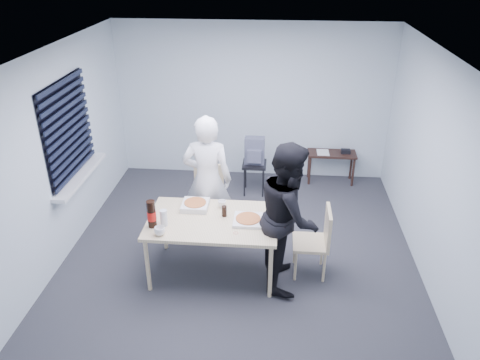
# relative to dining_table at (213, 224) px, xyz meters

# --- Properties ---
(room) EXTENTS (5.00, 5.00, 5.00)m
(room) POSITION_rel_dining_table_xyz_m (-1.90, 0.72, 0.76)
(room) COLOR #323137
(room) RESTS_ON ground
(dining_table) EXTENTS (1.53, 0.97, 0.74)m
(dining_table) POSITION_rel_dining_table_xyz_m (0.00, 0.00, 0.00)
(dining_table) COLOR beige
(dining_table) RESTS_ON ground
(chair_far) EXTENTS (0.42, 0.42, 0.89)m
(chair_far) POSITION_rel_dining_table_xyz_m (-0.22, 1.11, -0.17)
(chair_far) COLOR beige
(chair_far) RESTS_ON ground
(chair_right) EXTENTS (0.42, 0.42, 0.89)m
(chair_right) POSITION_rel_dining_table_xyz_m (1.25, 0.07, -0.17)
(chair_right) COLOR beige
(chair_right) RESTS_ON ground
(person_white) EXTENTS (0.65, 0.42, 1.77)m
(person_white) POSITION_rel_dining_table_xyz_m (-0.17, 0.73, 0.20)
(person_white) COLOR white
(person_white) RESTS_ON ground
(person_black) EXTENTS (0.47, 0.86, 1.77)m
(person_black) POSITION_rel_dining_table_xyz_m (0.89, -0.08, 0.20)
(person_black) COLOR black
(person_black) RESTS_ON ground
(side_table) EXTENTS (0.80, 0.35, 0.53)m
(side_table) POSITION_rel_dining_table_xyz_m (1.64, 2.60, -0.23)
(side_table) COLOR #371E17
(side_table) RESTS_ON ground
(stool) EXTENTS (0.38, 0.38, 0.52)m
(stool) POSITION_rel_dining_table_xyz_m (0.37, 2.10, -0.27)
(stool) COLOR black
(stool) RESTS_ON ground
(backpack) EXTENTS (0.31, 0.23, 0.44)m
(backpack) POSITION_rel_dining_table_xyz_m (0.37, 2.09, 0.05)
(backpack) COLOR slate
(backpack) RESTS_ON stool
(pizza_box_a) EXTENTS (0.32, 0.32, 0.08)m
(pizza_box_a) POSITION_rel_dining_table_xyz_m (-0.25, 0.25, 0.10)
(pizza_box_a) COLOR white
(pizza_box_a) RESTS_ON dining_table
(pizza_box_b) EXTENTS (0.34, 0.34, 0.05)m
(pizza_box_b) POSITION_rel_dining_table_xyz_m (0.42, -0.01, 0.08)
(pizza_box_b) COLOR white
(pizza_box_b) RESTS_ON dining_table
(mug_a) EXTENTS (0.17, 0.17, 0.10)m
(mug_a) POSITION_rel_dining_table_xyz_m (-0.54, -0.37, 0.11)
(mug_a) COLOR white
(mug_a) RESTS_ON dining_table
(mug_b) EXTENTS (0.10, 0.10, 0.09)m
(mug_b) POSITION_rel_dining_table_xyz_m (0.08, 0.29, 0.11)
(mug_b) COLOR white
(mug_b) RESTS_ON dining_table
(cola_glass) EXTENTS (0.08, 0.08, 0.13)m
(cola_glass) POSITION_rel_dining_table_xyz_m (0.13, 0.09, 0.13)
(cola_glass) COLOR black
(cola_glass) RESTS_ON dining_table
(soda_bottle) EXTENTS (0.10, 0.10, 0.33)m
(soda_bottle) POSITION_rel_dining_table_xyz_m (-0.66, -0.21, 0.22)
(soda_bottle) COLOR black
(soda_bottle) RESTS_ON dining_table
(plastic_cups) EXTENTS (0.11, 0.11, 0.20)m
(plastic_cups) POSITION_rel_dining_table_xyz_m (-0.54, -0.17, 0.16)
(plastic_cups) COLOR silver
(plastic_cups) RESTS_ON dining_table
(rubber_band) EXTENTS (0.07, 0.07, 0.00)m
(rubber_band) POSITION_rel_dining_table_xyz_m (0.30, -0.27, 0.06)
(rubber_band) COLOR red
(rubber_band) RESTS_ON dining_table
(papers) EXTENTS (0.20, 0.27, 0.00)m
(papers) POSITION_rel_dining_table_xyz_m (1.49, 2.59, -0.15)
(papers) COLOR white
(papers) RESTS_ON side_table
(black_box) EXTENTS (0.17, 0.14, 0.06)m
(black_box) POSITION_rel_dining_table_xyz_m (1.86, 2.60, -0.12)
(black_box) COLOR black
(black_box) RESTS_ON side_table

